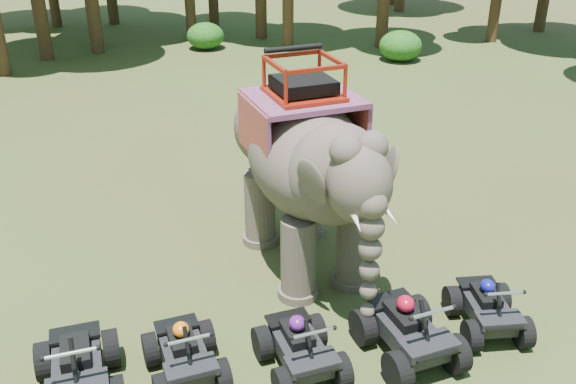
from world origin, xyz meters
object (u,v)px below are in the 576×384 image
Objects in this scene: atv_3 at (409,323)px; atv_4 at (489,302)px; atv_1 at (184,347)px; atv_2 at (300,341)px; atv_0 at (76,361)px; elephant at (305,166)px.

atv_3 is 1.16× the size of atv_4.
atv_1 is 1.89m from atv_2.
atv_0 is 1.10× the size of atv_2.
atv_1 reaches higher than atv_4.
atv_4 is at bearing -1.85° from atv_2.
elephant reaches higher than atv_1.
atv_3 reaches higher than atv_0.
atv_0 is 7.08m from atv_4.
atv_3 is 1.72m from atv_4.
elephant is 2.89× the size of atv_3.
atv_1 is (-2.74, -2.99, -1.63)m from elephant.
atv_2 is at bearing -9.10° from atv_0.
atv_4 is at bearing -7.25° from atv_1.
atv_2 is (3.52, -0.24, -0.06)m from atv_0.
atv_0 is at bearing 168.88° from atv_2.
atv_3 reaches higher than atv_1.
atv_1 is 1.03× the size of atv_4.
elephant is 3.21× the size of atv_2.
elephant is 2.93× the size of atv_0.
atv_1 is 3.75m from atv_3.
atv_1 is (1.66, 0.04, -0.07)m from atv_0.
atv_0 reaches higher than atv_2.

